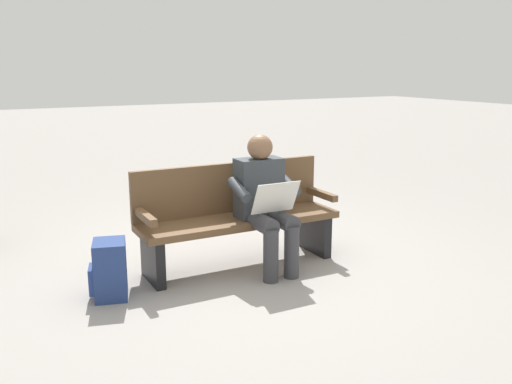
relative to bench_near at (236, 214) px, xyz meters
name	(u,v)px	position (x,y,z in m)	size (l,w,h in m)	color
ground_plane	(240,266)	(0.00, 0.07, -0.46)	(40.00, 40.00, 0.00)	gray
bench_near	(236,214)	(0.00, 0.00, 0.00)	(1.81, 0.50, 0.90)	brown
person_seated	(265,199)	(-0.16, 0.24, 0.17)	(0.57, 0.58, 1.18)	#33383D
backpack	(109,270)	(1.19, 0.20, -0.24)	(0.34, 0.34, 0.45)	navy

